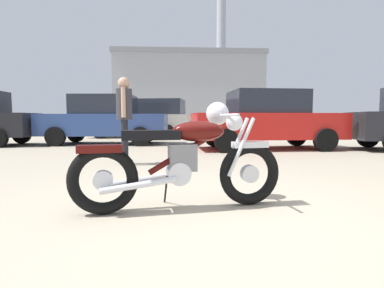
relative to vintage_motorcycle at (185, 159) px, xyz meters
name	(u,v)px	position (x,y,z in m)	size (l,w,h in m)	color
ground_plane	(216,215)	(0.29, -0.20, -0.49)	(80.00, 80.00, 0.00)	tan
vintage_motorcycle	(185,159)	(0.00, 0.00, 0.00)	(2.04, 0.85, 1.07)	black
bystander	(124,111)	(-1.31, 2.78, 0.53)	(0.30, 0.45, 1.66)	black
silver_sedan_mid	(266,120)	(2.01, 5.84, 0.34)	(4.40, 2.37, 1.67)	black
red_hatchback_near	(105,120)	(-3.17, 7.36, 0.34)	(4.26, 2.05, 1.67)	black
dark_sedan_left	(141,117)	(-2.62, 10.81, 0.45)	(4.84, 2.28, 1.74)	black
pale_sedan_back	(272,119)	(4.50, 15.91, 0.34)	(4.35, 2.24, 1.67)	black
industrial_building	(188,92)	(-1.51, 34.42, 3.69)	(17.45, 12.64, 15.98)	#9EA0A8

